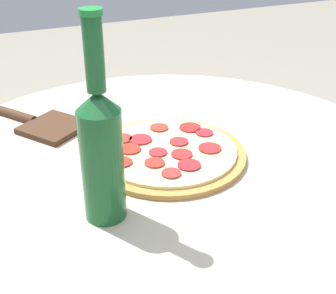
% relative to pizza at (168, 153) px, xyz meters
% --- Properties ---
extents(table, '(0.95, 0.95, 0.75)m').
position_rel_pizza_xyz_m(table, '(-0.01, -0.03, -0.17)').
color(table, '#B2A893').
rests_on(table, ground_plane).
extents(pizza, '(0.29, 0.29, 0.02)m').
position_rel_pizza_xyz_m(pizza, '(0.00, 0.00, 0.00)').
color(pizza, '#B77F3D').
rests_on(pizza, table).
extents(beer_bottle, '(0.06, 0.06, 0.31)m').
position_rel_pizza_xyz_m(beer_bottle, '(-0.16, -0.12, 0.11)').
color(beer_bottle, '#195628').
rests_on(beer_bottle, table).
extents(pizza_paddle, '(0.20, 0.25, 0.02)m').
position_rel_pizza_xyz_m(pizza_paddle, '(-0.19, 0.23, -0.00)').
color(pizza_paddle, '#422819').
rests_on(pizza_paddle, table).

